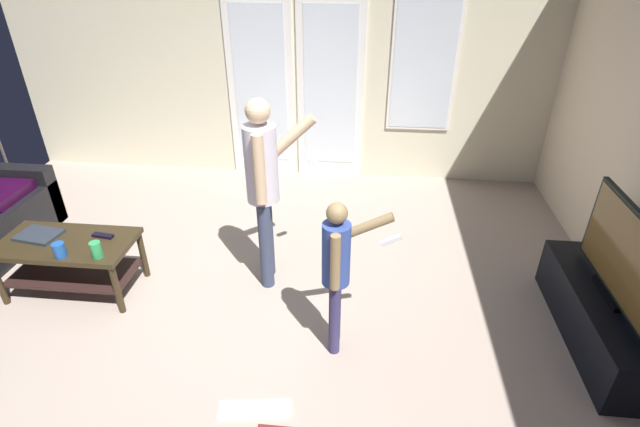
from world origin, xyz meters
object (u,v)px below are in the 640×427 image
object	(u,v)px
person_child	(338,266)
tv_remote_black	(103,236)
tv_stand	(600,317)
loose_keyboard	(254,409)
coffee_table	(69,255)
cup_by_laptop	(59,250)
person_adult	(264,179)
flat_screen_tv	(624,255)
cup_near_edge	(96,250)
laptop_closed	(39,235)

from	to	relation	value
person_child	tv_remote_black	size ratio (longest dim) A/B	6.73
tv_stand	loose_keyboard	world-z (taller)	tv_stand
coffee_table	tv_stand	xyz separation A→B (m)	(3.98, -0.15, -0.14)
cup_by_laptop	person_adult	bearing A→B (deg)	18.78
flat_screen_tv	loose_keyboard	world-z (taller)	flat_screen_tv
flat_screen_tv	loose_keyboard	bearing A→B (deg)	-159.60
flat_screen_tv	tv_stand	bearing A→B (deg)	-65.37
cup_near_edge	tv_remote_black	bearing A→B (deg)	110.54
laptop_closed	cup_near_edge	world-z (taller)	cup_near_edge
flat_screen_tv	person_child	world-z (taller)	person_child
person_child	tv_remote_black	world-z (taller)	person_child
coffee_table	flat_screen_tv	distance (m)	4.00
flat_screen_tv	cup_near_edge	size ratio (longest dim) A/B	8.01
coffee_table	laptop_closed	xyz separation A→B (m)	(-0.24, 0.04, 0.14)
loose_keyboard	laptop_closed	xyz separation A→B (m)	(-1.93, 1.05, 0.47)
person_adult	laptop_closed	world-z (taller)	person_adult
laptop_closed	cup_near_edge	distance (m)	0.64
cup_near_edge	cup_by_laptop	xyz separation A→B (m)	(-0.27, -0.02, -0.01)
coffee_table	tv_remote_black	xyz separation A→B (m)	(0.26, 0.09, 0.14)
cup_by_laptop	laptop_closed	bearing A→B (deg)	144.21
loose_keyboard	laptop_closed	distance (m)	2.24
flat_screen_tv	person_child	bearing A→B (deg)	-172.14
tv_remote_black	laptop_closed	bearing A→B (deg)	-166.82
cup_by_laptop	tv_remote_black	distance (m)	0.34
flat_screen_tv	cup_near_edge	world-z (taller)	flat_screen_tv
loose_keyboard	cup_near_edge	distance (m)	1.65
cup_by_laptop	tv_remote_black	size ratio (longest dim) A/B	0.66
person_adult	laptop_closed	size ratio (longest dim) A/B	4.90
laptop_closed	cup_by_laptop	distance (m)	0.41
person_child	tv_remote_black	bearing A→B (deg)	165.37
person_adult	loose_keyboard	distance (m)	1.60
coffee_table	person_adult	distance (m)	1.67
laptop_closed	loose_keyboard	bearing A→B (deg)	-19.62
coffee_table	cup_near_edge	size ratio (longest dim) A/B	8.07
person_child	coffee_table	bearing A→B (deg)	169.42
tv_stand	loose_keyboard	bearing A→B (deg)	-159.70
loose_keyboard	cup_near_edge	xyz separation A→B (m)	(-1.33, 0.83, 0.52)
laptop_closed	cup_near_edge	xyz separation A→B (m)	(0.60, -0.22, 0.05)
tv_stand	cup_by_laptop	world-z (taller)	cup_by_laptop
tv_remote_black	loose_keyboard	bearing A→B (deg)	-29.50
flat_screen_tv	cup_by_laptop	size ratio (longest dim) A/B	9.10
flat_screen_tv	laptop_closed	bearing A→B (deg)	177.40
laptop_closed	tv_remote_black	size ratio (longest dim) A/B	1.86
tv_stand	flat_screen_tv	xyz separation A→B (m)	(-0.00, 0.00, 0.53)
loose_keyboard	cup_by_laptop	bearing A→B (deg)	153.21
flat_screen_tv	cup_near_edge	xyz separation A→B (m)	(-3.62, -0.03, -0.19)
person_child	cup_near_edge	world-z (taller)	person_child
person_child	loose_keyboard	distance (m)	1.01
laptop_closed	person_child	bearing A→B (deg)	-1.74
coffee_table	flat_screen_tv	xyz separation A→B (m)	(3.98, -0.15, 0.38)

